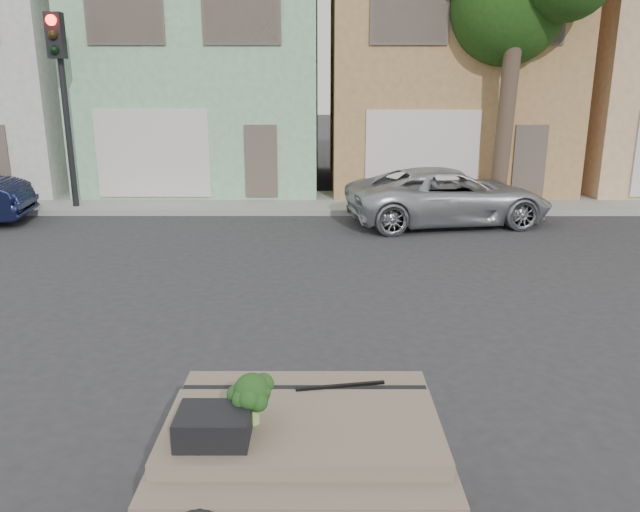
{
  "coord_description": "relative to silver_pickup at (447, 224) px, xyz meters",
  "views": [
    {
      "loc": [
        0.13,
        -7.0,
        3.41
      ],
      "look_at": [
        0.12,
        0.5,
        1.3
      ],
      "focal_mm": 35.0,
      "sensor_mm": 36.0,
      "label": 1
    }
  ],
  "objects": [
    {
      "name": "ground_plane",
      "position": [
        -3.26,
        -8.08,
        0.0
      ],
      "size": [
        120.0,
        120.0,
        0.0
      ],
      "primitive_type": "plane",
      "color": "#303033",
      "rests_on": "ground"
    },
    {
      "name": "sidewalk",
      "position": [
        -3.26,
        2.42,
        0.07
      ],
      "size": [
        40.0,
        3.0,
        0.15
      ],
      "primitive_type": "cube",
      "color": "gray",
      "rests_on": "ground"
    },
    {
      "name": "townhouse_mint",
      "position": [
        -6.76,
        6.42,
        3.77
      ],
      "size": [
        7.2,
        8.2,
        7.55
      ],
      "primitive_type": "cube",
      "color": "#8CC295",
      "rests_on": "ground"
    },
    {
      "name": "townhouse_tan",
      "position": [
        0.74,
        6.42,
        3.77
      ],
      "size": [
        7.2,
        8.2,
        7.55
      ],
      "primitive_type": "cube",
      "color": "#AA814D",
      "rests_on": "ground"
    },
    {
      "name": "silver_pickup",
      "position": [
        0.0,
        0.0,
        0.0
      ],
      "size": [
        5.28,
        3.11,
        1.38
      ],
      "primitive_type": "imported",
      "rotation": [
        0.0,
        0.0,
        1.74
      ],
      "color": "#A8A9AF",
      "rests_on": "ground"
    },
    {
      "name": "traffic_signal",
      "position": [
        -9.76,
        1.42,
        2.55
      ],
      "size": [
        0.4,
        0.4,
        5.1
      ],
      "primitive_type": "cube",
      "color": "black",
      "rests_on": "ground"
    },
    {
      "name": "tree_near",
      "position": [
        1.74,
        1.72,
        4.25
      ],
      "size": [
        4.4,
        4.0,
        8.5
      ],
      "primitive_type": "cube",
      "color": "#1C4011",
      "rests_on": "ground"
    },
    {
      "name": "car_dashboard",
      "position": [
        -3.26,
        -11.08,
        0.56
      ],
      "size": [
        2.0,
        1.8,
        1.12
      ],
      "primitive_type": "cube",
      "color": "#746553",
      "rests_on": "ground"
    },
    {
      "name": "instrument_hump",
      "position": [
        -3.84,
        -11.43,
        1.22
      ],
      "size": [
        0.48,
        0.38,
        0.2
      ],
      "primitive_type": "cube",
      "color": "black",
      "rests_on": "car_dashboard"
    },
    {
      "name": "wiper_arm",
      "position": [
        -2.98,
        -10.7,
        1.13
      ],
      "size": [
        0.69,
        0.15,
        0.02
      ],
      "primitive_type": "cube",
      "rotation": [
        0.0,
        0.0,
        0.17
      ],
      "color": "black",
      "rests_on": "car_dashboard"
    },
    {
      "name": "broccoli",
      "position": [
        -3.6,
        -11.23,
        1.31
      ],
      "size": [
        0.38,
        0.38,
        0.38
      ],
      "primitive_type": "cube",
      "rotation": [
        0.0,
        0.0,
        0.25
      ],
      "color": "#193913",
      "rests_on": "car_dashboard"
    }
  ]
}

